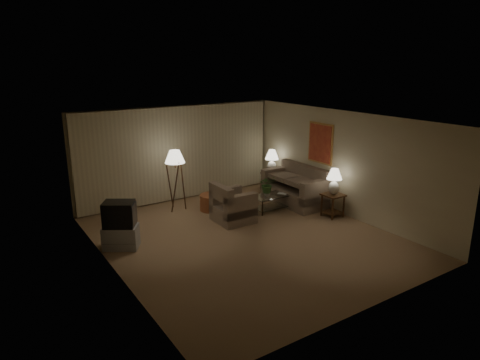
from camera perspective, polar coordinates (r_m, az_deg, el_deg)
name	(u,v)px	position (r m, az deg, el deg)	size (l,w,h in m)	color
ground	(246,237)	(9.87, 0.77, -7.67)	(7.00, 7.00, 0.00)	#8D754E
room_shell	(212,151)	(10.58, -3.69, 3.86)	(6.04, 7.02, 2.72)	beige
sofa	(294,189)	(12.10, 7.25, -1.19)	(1.90, 0.95, 0.84)	gray
armchair	(233,206)	(10.70, -0.92, -3.53)	(0.95, 0.91, 0.78)	gray
side_table_near	(333,201)	(11.27, 12.28, -2.80)	(0.49, 0.49, 0.60)	#371E0F
side_table_far	(271,179)	(13.12, 4.21, 0.16)	(0.53, 0.44, 0.60)	#371E0F
table_lamp_near	(334,179)	(11.10, 12.46, 0.11)	(0.39, 0.39, 0.68)	white
table_lamp_far	(272,159)	(12.97, 4.27, 2.78)	(0.41, 0.41, 0.71)	white
coffee_table	(272,200)	(11.54, 4.23, -2.71)	(1.08, 0.59, 0.41)	silver
tv_cabinet	(121,237)	(9.61, -15.58, -7.32)	(0.85, 0.77, 0.50)	#9A9A9C
crt_tv	(119,214)	(9.42, -15.81, -4.40)	(0.78, 0.72, 0.54)	black
floor_lamp	(176,179)	(11.50, -8.57, 0.13)	(0.53, 0.53, 1.64)	#371E0F
ottoman	(212,202)	(11.57, -3.78, -2.98)	(0.64, 0.64, 0.43)	#A96439
vase	(267,193)	(11.38, 3.65, -1.80)	(0.15, 0.15, 0.16)	silver
flowers	(267,182)	(11.29, 3.68, -0.27)	(0.42, 0.37, 0.47)	#3C6A2F
book	(281,194)	(11.57, 5.52, -1.92)	(0.18, 0.24, 0.02)	olive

